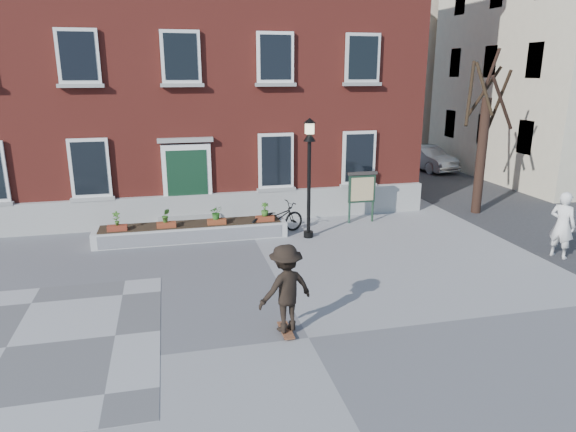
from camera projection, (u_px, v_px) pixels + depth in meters
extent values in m
plane|color=gray|center=(309.00, 338.00, 10.63)|extent=(100.00, 100.00, 0.00)
cube|color=#57575A|center=(6.00, 347.00, 10.25)|extent=(6.00, 6.00, 0.01)
imported|color=black|center=(276.00, 219.00, 17.33)|extent=(2.16, 1.33, 1.07)
imported|color=#B6B9BC|center=(426.00, 158.00, 28.74)|extent=(2.13, 4.29, 1.35)
imported|color=white|center=(562.00, 225.00, 15.01)|extent=(0.74, 0.86, 1.99)
cube|color=maroon|center=(177.00, 55.00, 21.69)|extent=(18.00, 10.00, 12.00)
cube|color=#A8A9A3|center=(189.00, 210.00, 18.37)|extent=(18.00, 0.24, 1.10)
cube|color=#A5A49F|center=(190.00, 223.00, 18.37)|extent=(2.60, 0.80, 0.20)
cube|color=gray|center=(189.00, 217.00, 18.45)|extent=(2.20, 0.50, 0.20)
cube|color=white|center=(187.00, 180.00, 18.11)|extent=(1.70, 0.12, 2.50)
cube|color=#12331E|center=(188.00, 183.00, 18.09)|extent=(1.40, 0.06, 2.30)
cube|color=#9A9B96|center=(185.00, 140.00, 17.69)|extent=(1.90, 0.25, 0.15)
cube|color=white|center=(90.00, 168.00, 17.23)|extent=(1.30, 0.10, 2.00)
cube|color=black|center=(90.00, 168.00, 17.19)|extent=(1.08, 0.04, 1.78)
cube|color=#A8A7A2|center=(93.00, 199.00, 17.47)|extent=(1.44, 0.20, 0.12)
cube|color=silver|center=(78.00, 56.00, 16.26)|extent=(1.30, 0.10, 1.70)
cube|color=black|center=(78.00, 56.00, 16.21)|extent=(1.08, 0.04, 1.48)
cube|color=#A4A49F|center=(81.00, 86.00, 16.45)|extent=(1.44, 0.20, 0.12)
cube|color=silver|center=(181.00, 57.00, 16.96)|extent=(1.30, 0.10, 1.70)
cube|color=black|center=(181.00, 57.00, 16.92)|extent=(1.08, 0.04, 1.48)
cube|color=#A0A19B|center=(182.00, 85.00, 17.15)|extent=(1.44, 0.20, 0.12)
cube|color=white|center=(276.00, 161.00, 18.64)|extent=(1.30, 0.10, 2.00)
cube|color=black|center=(276.00, 161.00, 18.60)|extent=(1.08, 0.04, 1.78)
cube|color=#9C9C97|center=(276.00, 190.00, 18.87)|extent=(1.44, 0.20, 0.12)
cube|color=white|center=(275.00, 57.00, 17.67)|extent=(1.30, 0.10, 1.70)
cube|color=black|center=(276.00, 57.00, 17.62)|extent=(1.08, 0.04, 1.48)
cube|color=#989893|center=(276.00, 85.00, 17.86)|extent=(1.44, 0.20, 0.12)
cube|color=silver|center=(359.00, 158.00, 19.35)|extent=(1.30, 0.10, 2.00)
cube|color=black|center=(359.00, 158.00, 19.30)|extent=(1.08, 0.04, 1.78)
cube|color=#A2A39D|center=(358.00, 185.00, 19.58)|extent=(1.44, 0.20, 0.12)
cube|color=silver|center=(363.00, 58.00, 18.37)|extent=(1.30, 0.10, 1.70)
cube|color=black|center=(363.00, 58.00, 18.33)|extent=(1.08, 0.04, 1.48)
cube|color=gray|center=(362.00, 84.00, 18.56)|extent=(1.44, 0.20, 0.12)
cube|color=silver|center=(192.00, 232.00, 16.87)|extent=(6.20, 1.10, 0.50)
cube|color=#B2B2B2|center=(193.00, 237.00, 16.35)|extent=(5.80, 0.02, 0.40)
cube|color=black|center=(192.00, 224.00, 16.81)|extent=(5.80, 0.90, 0.06)
cube|color=maroon|center=(117.00, 228.00, 16.04)|extent=(0.60, 0.25, 0.20)
imported|color=#33621D|center=(116.00, 218.00, 15.95)|extent=(0.24, 0.24, 0.45)
cube|color=brown|center=(166.00, 225.00, 16.37)|extent=(0.60, 0.25, 0.20)
imported|color=#33631D|center=(166.00, 215.00, 16.28)|extent=(0.25, 0.25, 0.45)
cube|color=brown|center=(217.00, 222.00, 16.72)|extent=(0.60, 0.25, 0.20)
imported|color=#2A691F|center=(216.00, 212.00, 16.63)|extent=(0.40, 0.40, 0.45)
cube|color=maroon|center=(265.00, 219.00, 17.07)|extent=(0.60, 0.25, 0.20)
imported|color=#35691F|center=(265.00, 209.00, 16.99)|extent=(0.25, 0.25, 0.45)
cylinder|color=#321E16|center=(481.00, 157.00, 19.52)|extent=(0.36, 0.36, 4.40)
cylinder|color=black|center=(499.00, 101.00, 19.06)|extent=(0.12, 1.12, 2.23)
cylinder|color=black|center=(483.00, 93.00, 19.41)|extent=(1.18, 0.49, 1.97)
cylinder|color=black|center=(470.00, 93.00, 19.11)|extent=(0.88, 1.14, 2.35)
cylinder|color=#2E2114|center=(484.00, 89.00, 18.56)|extent=(0.60, 0.77, 1.90)
cylinder|color=black|center=(502.00, 103.00, 18.42)|extent=(1.39, 0.55, 1.95)
cylinder|color=black|center=(492.00, 70.00, 18.82)|extent=(0.43, 0.48, 1.58)
cube|color=#38393B|center=(424.00, 166.00, 30.14)|extent=(8.00, 36.00, 0.01)
cube|color=beige|center=(453.00, 55.00, 37.20)|extent=(10.00, 11.00, 13.00)
cube|color=black|center=(526.00, 137.00, 22.95)|extent=(0.08, 1.00, 1.50)
cube|color=black|center=(484.00, 130.00, 25.95)|extent=(0.08, 1.00, 1.50)
cube|color=black|center=(451.00, 124.00, 28.95)|extent=(0.08, 1.00, 1.50)
cube|color=black|center=(535.00, 60.00, 22.05)|extent=(0.08, 1.00, 1.50)
cube|color=black|center=(491.00, 62.00, 25.05)|extent=(0.08, 1.00, 1.50)
cube|color=black|center=(456.00, 63.00, 28.05)|extent=(0.08, 1.00, 1.50)
cube|color=black|center=(461.00, 0.00, 27.19)|extent=(0.08, 1.00, 1.50)
cylinder|color=black|center=(308.00, 234.00, 17.09)|extent=(0.32, 0.32, 0.20)
cylinder|color=black|center=(309.00, 190.00, 16.69)|extent=(0.12, 0.12, 3.20)
cone|color=black|center=(309.00, 136.00, 16.21)|extent=(0.40, 0.40, 0.30)
cube|color=beige|center=(310.00, 128.00, 16.14)|extent=(0.24, 0.24, 0.34)
cone|color=black|center=(310.00, 120.00, 16.08)|extent=(0.40, 0.40, 0.16)
cylinder|color=#1B3629|center=(350.00, 199.00, 18.49)|extent=(0.08, 0.08, 1.80)
cylinder|color=#18311F|center=(373.00, 198.00, 18.69)|extent=(0.08, 0.08, 1.80)
cube|color=#172E20|center=(362.00, 189.00, 18.50)|extent=(1.00, 0.10, 1.00)
cube|color=beige|center=(362.00, 189.00, 18.44)|extent=(0.85, 0.02, 0.85)
cube|color=#35302E|center=(362.00, 173.00, 18.34)|extent=(1.10, 0.16, 0.10)
cube|color=brown|center=(286.00, 330.00, 10.83)|extent=(0.22, 0.78, 0.03)
cylinder|color=black|center=(285.00, 339.00, 10.55)|extent=(0.03, 0.05, 0.05)
cylinder|color=black|center=(293.00, 338.00, 10.59)|extent=(0.03, 0.05, 0.05)
cylinder|color=black|center=(279.00, 326.00, 11.08)|extent=(0.03, 0.05, 0.05)
cylinder|color=black|center=(287.00, 325.00, 11.12)|extent=(0.03, 0.05, 0.05)
imported|color=black|center=(286.00, 288.00, 10.57)|extent=(1.38, 1.05, 1.88)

